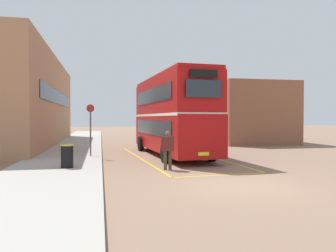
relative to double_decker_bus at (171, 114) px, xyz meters
name	(u,v)px	position (x,y,z in m)	size (l,w,h in m)	color
ground_plane	(161,148)	(0.35, 5.15, -2.51)	(135.60, 135.60, 0.00)	#846651
sidewalk_left	(76,146)	(-6.15, 7.55, -2.44)	(4.00, 57.60, 0.14)	#A39E93
brick_building_left	(26,102)	(-10.33, 9.93, 1.14)	(5.22, 23.29, 7.31)	#AD7A56
depot_building_right	(236,114)	(9.15, 11.35, 0.21)	(6.66, 12.51, 5.44)	brown
double_decker_bus	(171,114)	(0.00, 0.00, 0.00)	(3.34, 10.54, 4.75)	black
single_deck_bus	(170,124)	(3.35, 15.98, -0.87)	(3.28, 8.44, 3.02)	black
pedestrian_boarding	(168,147)	(-1.35, -5.46, -1.53)	(0.57, 0.27, 1.70)	#473828
litter_bin	(67,156)	(-5.62, -4.87, -1.88)	(0.55, 0.55, 0.97)	black
bus_stop_sign	(90,125)	(-4.77, -0.49, -0.64)	(0.44, 0.12, 2.90)	#4C4C51
bay_marking_yellow	(180,159)	(0.06, -1.92, -2.51)	(5.05, 12.69, 0.01)	gold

